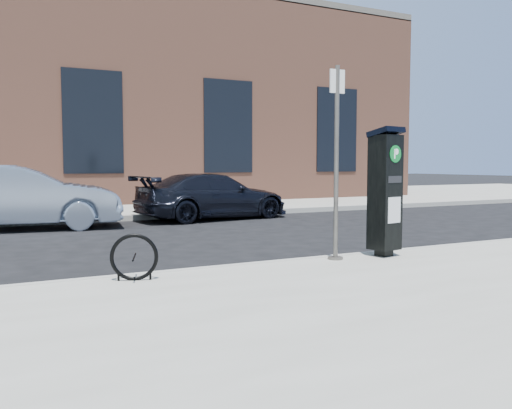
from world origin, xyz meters
TOP-DOWN VIEW (x-y plane):
  - ground at (0.00, 0.00)m, footprint 120.00×120.00m
  - sidewalk_far at (0.00, 14.00)m, footprint 60.00×12.00m
  - curb_near at (0.00, -0.02)m, footprint 60.00×0.12m
  - curb_far at (0.00, 8.02)m, footprint 60.00×0.12m
  - building at (-0.00, 17.00)m, footprint 28.00×10.05m
  - parking_kiosk at (2.14, -0.39)m, footprint 0.53×0.48m
  - sign_pole at (1.28, -0.30)m, footprint 0.25×0.23m
  - bike_rack at (-1.79, -0.40)m, footprint 0.57×0.23m
  - car_silver at (-2.63, 7.17)m, footprint 4.90×2.28m
  - car_dark at (2.47, 7.40)m, footprint 4.71×2.42m

SIDE VIEW (x-z plane):
  - ground at x=0.00m, z-range 0.00..0.00m
  - sidewalk_far at x=0.00m, z-range 0.00..0.15m
  - curb_near at x=0.00m, z-range -0.01..0.15m
  - curb_far at x=0.00m, z-range -0.01..0.15m
  - bike_rack at x=-1.79m, z-range 0.14..0.73m
  - car_dark at x=2.47m, z-range 0.00..1.31m
  - car_silver at x=-2.63m, z-range 0.00..1.55m
  - parking_kiosk at x=2.14m, z-range 0.18..2.17m
  - sign_pole at x=1.28m, z-range 0.14..3.01m
  - building at x=0.00m, z-range 0.02..8.27m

